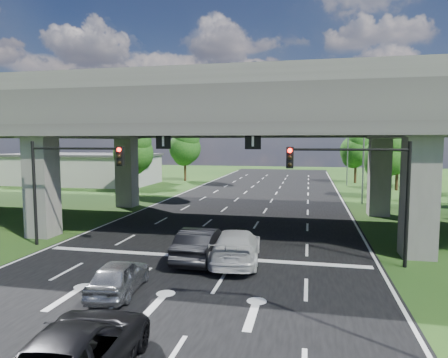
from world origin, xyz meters
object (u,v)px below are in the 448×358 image
at_px(signal_right, 360,179).
at_px(car_white, 236,246).
at_px(car_silver, 119,277).
at_px(streetlight_beyond, 345,142).
at_px(signal_left, 67,174).
at_px(streetlight_far, 359,143).
at_px(car_trailing, 76,353).
at_px(car_dark, 201,244).

height_order(signal_right, car_white, signal_right).
distance_m(signal_right, car_silver, 11.82).
distance_m(signal_right, streetlight_beyond, 36.17).
bearing_deg(signal_left, signal_right, 0.00).
xyz_separation_m(streetlight_far, streetlight_beyond, (0.00, 16.00, 0.00)).
xyz_separation_m(car_silver, car_white, (3.77, 4.96, 0.14)).
height_order(signal_right, car_silver, signal_right).
relative_size(streetlight_far, car_trailing, 1.80).
distance_m(signal_left, streetlight_beyond, 40.30).
distance_m(signal_left, car_white, 10.40).
bearing_deg(signal_right, car_dark, -172.97).
bearing_deg(car_white, signal_left, -10.95).
bearing_deg(streetlight_far, signal_left, -131.78).
relative_size(car_silver, car_dark, 0.78).
bearing_deg(car_dark, streetlight_beyond, -105.24).
height_order(signal_left, car_trailing, signal_left).
height_order(signal_left, car_white, signal_left).
height_order(streetlight_beyond, car_silver, streetlight_beyond).
distance_m(signal_right, car_white, 6.81).
xyz_separation_m(signal_right, streetlight_far, (2.27, 20.06, 1.66)).
relative_size(signal_right, car_dark, 1.20).
relative_size(signal_left, streetlight_beyond, 0.60).
xyz_separation_m(car_silver, car_trailing, (1.69, -5.61, 0.10)).
height_order(signal_right, signal_left, same).
relative_size(signal_right, car_white, 1.08).
distance_m(signal_right, car_dark, 8.39).
distance_m(signal_left, car_dark, 8.72).
height_order(signal_right, streetlight_beyond, streetlight_beyond).
bearing_deg(signal_left, car_trailing, -56.19).
relative_size(streetlight_beyond, car_white, 1.79).
bearing_deg(streetlight_beyond, car_trailing, -102.12).
relative_size(car_dark, car_trailing, 0.91).
height_order(streetlight_beyond, car_white, streetlight_beyond).
bearing_deg(signal_left, streetlight_far, 48.22).
relative_size(streetlight_far, car_silver, 2.54).
bearing_deg(car_trailing, signal_left, -61.99).
height_order(car_silver, car_white, car_white).
bearing_deg(streetlight_beyond, signal_left, -116.43).
distance_m(streetlight_far, car_dark, 23.75).
distance_m(streetlight_beyond, car_silver, 43.92).
xyz_separation_m(car_silver, car_dark, (1.98, 4.96, 0.16)).
xyz_separation_m(car_white, car_trailing, (-2.09, -10.57, -0.04)).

